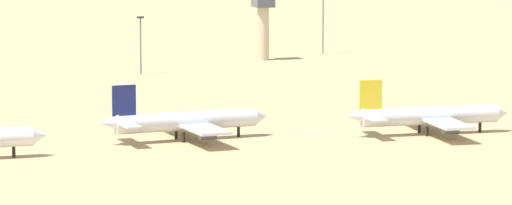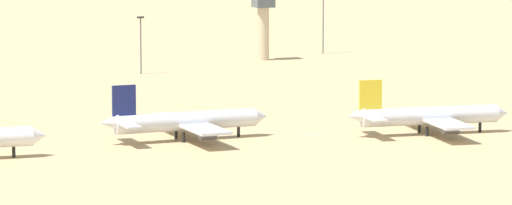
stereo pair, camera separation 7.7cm
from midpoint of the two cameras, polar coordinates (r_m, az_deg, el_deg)
name	(u,v)px [view 1 (the left image)]	position (r m, az deg, el deg)	size (l,w,h in m)	color
ground	(312,134)	(285.20, 2.15, -1.19)	(4000.00, 4000.00, 0.00)	tan
parked_jet_navy_3	(185,121)	(276.93, -2.74, -0.72)	(32.94, 27.64, 10.89)	silver
parked_jet_yellow_4	(428,116)	(285.42, 6.56, -0.51)	(32.68, 27.63, 10.79)	silver
control_tower	(263,19)	(412.25, 0.27, 3.19)	(5.20, 5.20, 18.72)	#C6B793
light_pole_west	(323,19)	(429.31, 2.56, 3.19)	(1.80, 0.50, 17.46)	#59595E
light_pole_mid	(141,41)	(380.83, -4.42, 2.36)	(1.80, 0.50, 14.70)	#59595E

